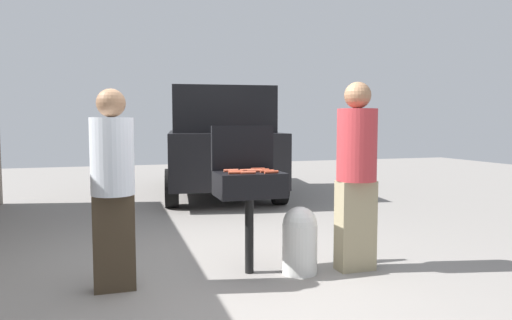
# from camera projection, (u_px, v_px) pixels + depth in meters

# --- Properties ---
(ground_plane) EXTENTS (24.00, 24.00, 0.00)m
(ground_plane) POSITION_uv_depth(u_px,v_px,m) (228.00, 284.00, 3.92)
(ground_plane) COLOR gray
(bbq_grill) EXTENTS (0.60, 0.44, 0.93)m
(bbq_grill) POSITION_uv_depth(u_px,v_px,m) (249.00, 188.00, 4.15)
(bbq_grill) COLOR black
(bbq_grill) RESTS_ON ground
(grill_lid_open) EXTENTS (0.60, 0.05, 0.42)m
(grill_lid_open) POSITION_uv_depth(u_px,v_px,m) (243.00, 148.00, 4.33)
(grill_lid_open) COLOR black
(grill_lid_open) RESTS_ON bbq_grill
(hot_dog_0) EXTENTS (0.13, 0.04, 0.03)m
(hot_dog_0) POSITION_uv_depth(u_px,v_px,m) (248.00, 173.00, 3.98)
(hot_dog_0) COLOR #B74C33
(hot_dog_0) RESTS_ON bbq_grill
(hot_dog_1) EXTENTS (0.13, 0.04, 0.03)m
(hot_dog_1) POSITION_uv_depth(u_px,v_px,m) (255.00, 171.00, 4.13)
(hot_dog_1) COLOR #B74C33
(hot_dog_1) RESTS_ON bbq_grill
(hot_dog_2) EXTENTS (0.13, 0.04, 0.03)m
(hot_dog_2) POSITION_uv_depth(u_px,v_px,m) (236.00, 173.00, 3.99)
(hot_dog_2) COLOR #AD4228
(hot_dog_2) RESTS_ON bbq_grill
(hot_dog_3) EXTENTS (0.13, 0.03, 0.03)m
(hot_dog_3) POSITION_uv_depth(u_px,v_px,m) (247.00, 170.00, 4.17)
(hot_dog_3) COLOR #C6593D
(hot_dog_3) RESTS_ON bbq_grill
(hot_dog_4) EXTENTS (0.13, 0.03, 0.03)m
(hot_dog_4) POSITION_uv_depth(u_px,v_px,m) (231.00, 170.00, 4.16)
(hot_dog_4) COLOR #C6593D
(hot_dog_4) RESTS_ON bbq_grill
(hot_dog_5) EXTENTS (0.13, 0.03, 0.03)m
(hot_dog_5) POSITION_uv_depth(u_px,v_px,m) (236.00, 171.00, 4.10)
(hot_dog_5) COLOR #B74C33
(hot_dog_5) RESTS_ON bbq_grill
(hot_dog_6) EXTENTS (0.13, 0.04, 0.03)m
(hot_dog_6) POSITION_uv_depth(u_px,v_px,m) (258.00, 169.00, 4.30)
(hot_dog_6) COLOR #B74C33
(hot_dog_6) RESTS_ON bbq_grill
(hot_dog_7) EXTENTS (0.13, 0.04, 0.03)m
(hot_dog_7) POSITION_uv_depth(u_px,v_px,m) (271.00, 172.00, 4.03)
(hot_dog_7) COLOR #AD4228
(hot_dog_7) RESTS_ON bbq_grill
(hot_dog_8) EXTENTS (0.13, 0.03, 0.03)m
(hot_dog_8) POSITION_uv_depth(u_px,v_px,m) (262.00, 170.00, 4.21)
(hot_dog_8) COLOR #AD4228
(hot_dog_8) RESTS_ON bbq_grill
(hot_dog_9) EXTENTS (0.13, 0.04, 0.03)m
(hot_dog_9) POSITION_uv_depth(u_px,v_px,m) (267.00, 171.00, 4.11)
(hot_dog_9) COLOR #AD4228
(hot_dog_9) RESTS_ON bbq_grill
(propane_tank) EXTENTS (0.32, 0.32, 0.62)m
(propane_tank) POSITION_uv_depth(u_px,v_px,m) (300.00, 239.00, 4.17)
(propane_tank) COLOR silver
(propane_tank) RESTS_ON ground
(person_left) EXTENTS (0.35, 0.35, 1.65)m
(person_left) POSITION_uv_depth(u_px,v_px,m) (113.00, 182.00, 3.71)
(person_left) COLOR #3F3323
(person_left) RESTS_ON ground
(person_right) EXTENTS (0.37, 0.37, 1.75)m
(person_right) POSITION_uv_depth(u_px,v_px,m) (356.00, 169.00, 4.23)
(person_right) COLOR gray
(person_right) RESTS_ON ground
(parked_minivan) EXTENTS (2.49, 4.61, 2.02)m
(parked_minivan) POSITION_uv_depth(u_px,v_px,m) (218.00, 141.00, 9.04)
(parked_minivan) COLOR black
(parked_minivan) RESTS_ON ground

